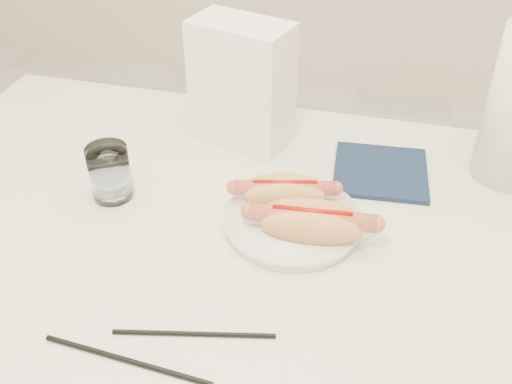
% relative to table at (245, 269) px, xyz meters
% --- Properties ---
extents(table, '(1.20, 0.80, 0.75)m').
position_rel_table_xyz_m(table, '(0.00, 0.00, 0.00)').
color(table, white).
rests_on(table, ground).
extents(plate, '(0.23, 0.23, 0.02)m').
position_rel_table_xyz_m(plate, '(0.06, 0.04, 0.07)').
color(plate, white).
rests_on(plate, table).
extents(hotdog_left, '(0.15, 0.09, 0.04)m').
position_rel_table_xyz_m(hotdog_left, '(0.04, 0.08, 0.10)').
color(hotdog_left, '#E2A85A').
rests_on(hotdog_left, plate).
extents(hotdog_right, '(0.18, 0.08, 0.05)m').
position_rel_table_xyz_m(hotdog_right, '(0.09, 0.02, 0.10)').
color(hotdog_right, '#E9985B').
rests_on(hotdog_right, plate).
extents(water_glass, '(0.06, 0.06, 0.09)m').
position_rel_table_xyz_m(water_glass, '(-0.23, 0.05, 0.10)').
color(water_glass, silver).
rests_on(water_glass, table).
extents(chopstick_near, '(0.21, 0.02, 0.01)m').
position_rel_table_xyz_m(chopstick_near, '(-0.07, -0.24, 0.06)').
color(chopstick_near, black).
rests_on(chopstick_near, table).
extents(chopstick_far, '(0.19, 0.05, 0.01)m').
position_rel_table_xyz_m(chopstick_far, '(-0.01, -0.18, 0.06)').
color(chopstick_far, black).
rests_on(chopstick_far, table).
extents(napkin_box, '(0.18, 0.13, 0.22)m').
position_rel_table_xyz_m(napkin_box, '(-0.08, 0.26, 0.17)').
color(napkin_box, white).
rests_on(napkin_box, table).
extents(navy_napkin, '(0.16, 0.16, 0.01)m').
position_rel_table_xyz_m(navy_napkin, '(0.18, 0.22, 0.06)').
color(navy_napkin, '#121E39').
rests_on(navy_napkin, table).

